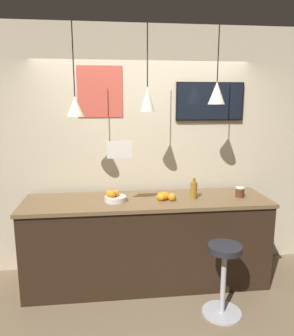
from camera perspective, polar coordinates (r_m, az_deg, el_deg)
The scene contains 14 objects.
ground_plane at distance 3.41m, azimuth 1.58°, elevation -25.21°, with size 14.00×14.00×0.00m, color #756047.
back_wall at distance 3.96m, azimuth -0.81°, elevation 2.98°, with size 8.00×0.06×2.90m.
service_counter at distance 3.78m, azimuth 0.00°, elevation -12.60°, with size 2.69×0.73×0.99m.
bar_stool at distance 3.35m, azimuth 13.24°, elevation -16.90°, with size 0.38×0.38×0.71m.
fruit_bowl at distance 3.54m, azimuth -5.66°, elevation -5.09°, with size 0.23×0.23×0.13m.
orange_pile at distance 3.58m, azimuth 3.13°, elevation -4.95°, with size 0.20×0.18×0.09m.
juice_bottle at distance 3.64m, azimuth 8.13°, elevation -3.79°, with size 0.08×0.08×0.23m.
spread_jar at distance 3.82m, azimuth 15.86°, elevation -4.06°, with size 0.10×0.10×0.11m.
pendant_lamp_left at distance 3.40m, azimuth -12.41°, elevation 10.52°, with size 0.18×0.18×0.91m.
pendant_lamp_middle at distance 3.41m, azimuth 0.07°, elevation 11.97°, with size 0.15×0.15×0.87m.
pendant_lamp_right at distance 3.58m, azimuth 12.05°, elevation 12.71°, with size 0.18×0.18×0.79m.
mounted_tv at distance 4.03m, azimuth 10.89°, elevation 11.30°, with size 0.82×0.04×0.45m.
hanging_menu_board at distance 3.18m, azimuth -4.85°, elevation 3.20°, with size 0.24×0.01×0.17m.
wall_poster at distance 3.87m, azimuth -8.20°, elevation 13.00°, with size 0.51×0.01×0.58m.
Camera 1 is at (-0.41, -2.70, 2.04)m, focal length 35.00 mm.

